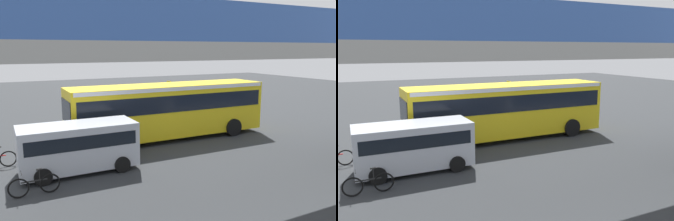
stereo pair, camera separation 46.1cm
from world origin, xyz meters
TOP-DOWN VIEW (x-y plane):
  - ground at (0.00, 0.00)m, footprint 80.00×80.00m
  - city_bus at (0.84, 1.07)m, footprint 11.54×2.85m
  - parked_van at (6.69, 4.11)m, footprint 4.80×2.17m
  - bicycle_black at (8.66, 5.87)m, footprint 1.77×0.44m
  - traffic_sign at (-1.80, -4.09)m, footprint 0.08×0.60m
  - lane_dash_leftmost at (-6.00, -3.43)m, footprint 2.00×0.20m
  - lane_dash_left at (-2.00, -3.43)m, footprint 2.00×0.20m
  - lane_dash_centre at (2.00, -3.43)m, footprint 2.00×0.20m
  - lane_dash_right at (6.00, -3.43)m, footprint 2.00×0.20m
  - pedestrian_overpass at (0.00, 9.10)m, footprint 25.05×2.60m

SIDE VIEW (x-z plane):
  - ground at x=0.00m, z-range 0.00..0.00m
  - lane_dash_leftmost at x=-6.00m, z-range 0.00..0.01m
  - lane_dash_left at x=-2.00m, z-range 0.00..0.01m
  - lane_dash_centre at x=2.00m, z-range 0.00..0.01m
  - lane_dash_right at x=6.00m, z-range 0.00..0.01m
  - bicycle_black at x=8.66m, z-range -0.11..0.85m
  - parked_van at x=6.69m, z-range 0.16..2.21m
  - city_bus at x=0.84m, z-range 0.31..3.46m
  - traffic_sign at x=-1.80m, z-range 0.49..3.29m
  - pedestrian_overpass at x=0.00m, z-range 1.48..7.92m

